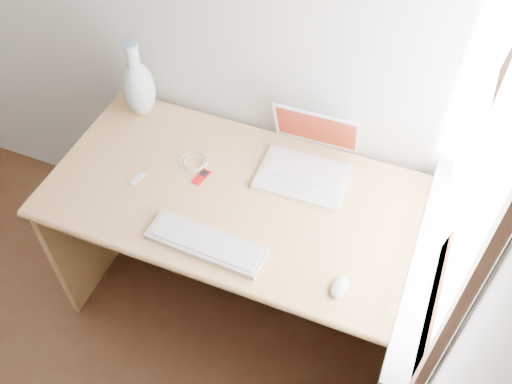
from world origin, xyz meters
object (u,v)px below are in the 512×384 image
at_px(external_keyboard, 206,243).
at_px(desk, 251,216).
at_px(vase, 138,86).
at_px(laptop, 307,161).

bearing_deg(external_keyboard, desk, 87.05).
bearing_deg(external_keyboard, vase, 138.20).
distance_m(external_keyboard, vase, 0.76).
bearing_deg(laptop, desk, -146.54).
bearing_deg(desk, external_keyboard, -95.18).
bearing_deg(external_keyboard, laptop, 67.89).
relative_size(desk, vase, 4.22).
bearing_deg(laptop, vase, 173.93).
xyz_separation_m(laptop, vase, (-0.75, 0.06, 0.09)).
relative_size(laptop, external_keyboard, 0.80).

